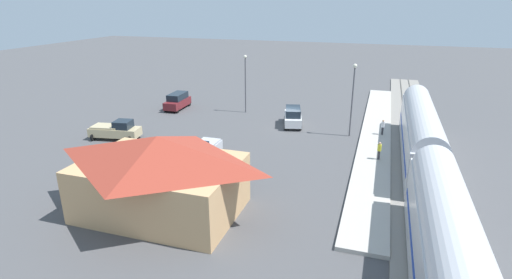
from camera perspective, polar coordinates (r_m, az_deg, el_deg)
ground_plane at (r=47.13m, az=4.75°, el=1.76°), size 200.00×200.00×0.00m
railway_track at (r=46.17m, az=21.89°, el=0.10°), size 4.80×70.00×0.30m
platform at (r=45.99m, az=16.95°, el=0.68°), size 3.20×46.00×0.30m
passenger_train at (r=30.45m, az=23.94°, el=-4.48°), size 2.93×40.52×4.98m
station_building at (r=28.32m, az=-13.75°, el=-4.80°), size 11.61×8.11×5.73m
pedestrian_on_platform at (r=45.47m, az=17.92°, el=1.87°), size 0.36×0.36×1.71m
pedestrian_waiting_far at (r=38.27m, az=17.45°, el=-1.39°), size 0.36×0.36×1.71m
pickup_silver at (r=37.17m, az=-7.90°, el=-1.68°), size 1.99×5.41×2.14m
pickup_tan at (r=45.38m, az=-19.67°, el=1.30°), size 5.65×3.16×2.14m
suv_maroon at (r=55.85m, az=-11.32°, el=5.51°), size 2.19×4.99×2.22m
suv_white at (r=47.59m, az=5.37°, el=3.36°), size 3.10×5.23×2.22m
light_pole_near_platform at (r=43.89m, az=13.88°, el=6.73°), size 0.44×0.44×8.05m
light_pole_lot_center at (r=52.32m, az=-1.55°, el=9.08°), size 0.44×0.44×7.67m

